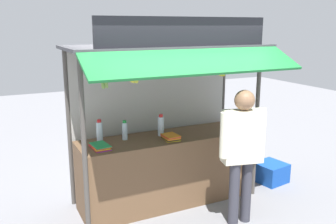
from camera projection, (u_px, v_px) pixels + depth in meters
The scene contains 14 objects.
ground_plane at pixel (168, 200), 5.38m from camera, with size 20.00×20.00×0.00m, color gray.
stall_counter at pixel (168, 169), 5.26m from camera, with size 2.52×0.71×0.98m, color brown.
stall_structure at pixel (164, 92), 5.12m from camera, with size 2.72×1.60×2.60m.
water_bottle_rear_center at pixel (100, 131), 4.89m from camera, with size 0.08×0.08×0.30m.
water_bottle_mid_right at pixel (161, 126), 5.15m from camera, with size 0.09×0.09×0.31m.
water_bottle_back_right at pixel (125, 131), 4.98m from camera, with size 0.08×0.08×0.27m.
magazine_stack_front_right at pixel (171, 137), 4.99m from camera, with size 0.21×0.27×0.07m.
magazine_stack_center at pixel (100, 146), 4.64m from camera, with size 0.23×0.32×0.05m.
banana_bunch_rightmost at pixel (222, 71), 4.78m from camera, with size 0.09×0.10×0.27m.
banana_bunch_leftmost at pixel (104, 82), 4.11m from camera, with size 0.11×0.10×0.32m.
banana_bunch_inner_left at pixel (162, 73), 4.40m from camera, with size 0.09×0.09×0.25m.
banana_bunch_inner_right at pixel (135, 76), 4.25m from camera, with size 0.12×0.13×0.28m.
vendor_person at pixel (242, 145), 4.55m from camera, with size 0.66×0.32×1.75m.
plastic_crate at pixel (270, 172), 6.00m from camera, with size 0.45×0.45×0.31m, color #194CB2.
Camera 1 is at (-2.16, -4.43, 2.50)m, focal length 39.24 mm.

